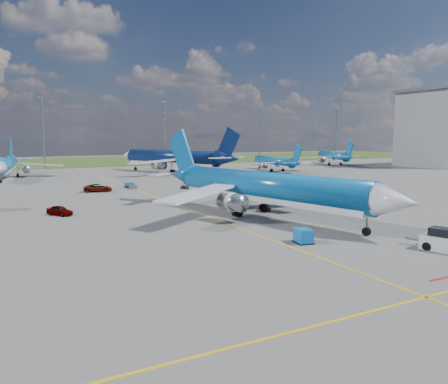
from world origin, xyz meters
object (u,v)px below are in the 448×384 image
bg_jet_ne (274,171)px  pushback_tug (446,242)px  service_car_a (60,210)px  baggage_tug_w (309,189)px  warning_post (379,197)px  bg_jet_nnw (7,178)px  service_car_b (98,188)px  uld_container (304,236)px  service_car_c (189,185)px  baggage_tug_c (131,186)px  main_airliner (267,217)px  bg_jet_ene (333,165)px  bg_jet_n (172,173)px  baggage_tug_e (289,175)px

bg_jet_ne → pushback_tug: 92.13m
service_car_a → baggage_tug_w: (44.77, 3.75, -0.17)m
warning_post → bg_jet_nnw: (-47.56, 74.84, -1.50)m
bg_jet_ne → service_car_b: 62.87m
bg_jet_ne → service_car_a: size_ratio=8.03×
bg_jet_nnw → uld_container: 90.56m
bg_jet_ne → service_car_c: 48.88m
bg_jet_nnw → bg_jet_ne: 72.82m
service_car_a → baggage_tug_c: service_car_a is taller
pushback_tug → baggage_tug_c: (-11.84, 61.31, -0.36)m
baggage_tug_c → main_airliner: bearing=-80.6°
warning_post → uld_container: warning_post is taller
bg_jet_ene → pushback_tug: (-73.23, -96.80, 0.83)m
bg_jet_n → bg_jet_ene: (64.49, 5.35, 0.00)m
service_car_a → baggage_tug_w: bearing=-28.6°
pushback_tug → baggage_tug_e: (31.13, 66.29, -0.37)m
bg_jet_ene → bg_jet_n: bearing=26.6°
baggage_tug_c → baggage_tug_e: bearing=6.5°
bg_jet_n → pushback_tug: bg_jet_n is taller
main_airliner → baggage_tug_c: 40.19m
warning_post → baggage_tug_e: warning_post is taller
bg_jet_ene → service_car_c: 85.37m
pushback_tug → baggage_tug_e: bearing=48.6°
warning_post → pushback_tug: bearing=-124.0°
bg_jet_ne → uld_container: (-48.13, -75.21, 0.70)m
service_car_b → service_car_c: service_car_b is taller
bg_jet_nnw → service_car_c: (31.75, -40.25, 0.68)m
warning_post → bg_jet_ene: bg_jet_ene is taller
service_car_a → bg_jet_ne: bearing=2.2°
pushback_tug → service_car_b: pushback_tug is taller
service_car_c → baggage_tug_e: service_car_c is taller
bg_jet_n → baggage_tug_e: bg_jet_n is taller
uld_container → service_car_b: size_ratio=0.33×
warning_post → service_car_c: warning_post is taller
warning_post → bg_jet_n: size_ratio=0.06×
service_car_b → baggage_tug_e: service_car_b is taller
uld_container → baggage_tug_e: 70.74m
service_car_a → baggage_tug_w: size_ratio=0.80×
bg_jet_n → service_car_a: bearing=32.2°
service_car_a → baggage_tug_c: 30.75m
bg_jet_ne → baggage_tug_w: size_ratio=6.45×
main_airliner → baggage_tug_e: (36.36, 44.61, 0.47)m
main_airliner → baggage_tug_e: main_airliner is taller
bg_jet_ne → baggage_tug_e: bearing=74.3°
bg_jet_nnw → bg_jet_ene: bg_jet_nnw is taller
baggage_tug_w → baggage_tug_c: baggage_tug_w is taller
main_airliner → pushback_tug: main_airliner is taller
bg_jet_ne → service_car_c: bg_jet_ne is taller
bg_jet_ne → uld_container: bg_jet_ne is taller
bg_jet_n → uld_container: (-18.41, -82.94, 0.70)m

